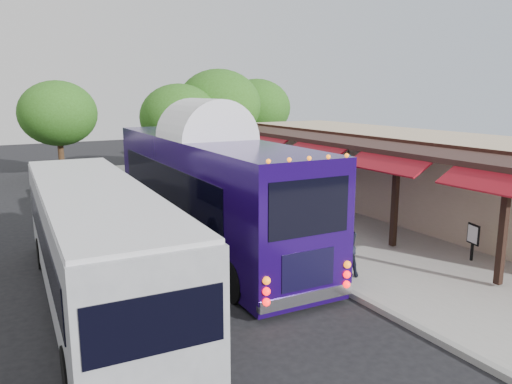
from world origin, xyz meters
TOP-DOWN VIEW (x-y plane):
  - ground at (0.00, 0.00)m, footprint 90.00×90.00m
  - sidewalk at (5.00, 4.00)m, footprint 10.00×40.00m
  - curb at (0.05, 4.00)m, footprint 0.20×40.00m
  - station_shelter at (8.38, 4.00)m, footprint 8.15×20.00m
  - coach_bus at (-1.45, 3.78)m, footprint 3.11×12.99m
  - city_bus at (-5.94, 0.71)m, footprint 3.09×11.59m
  - ped_a at (0.60, 1.71)m, footprint 0.73×0.63m
  - ped_b at (0.60, -1.29)m, footprint 1.04×0.92m
  - ped_c at (1.18, 8.25)m, footprint 0.99×0.99m
  - ped_d at (1.39, 14.00)m, footprint 1.28×0.98m
  - sign_board at (4.99, -2.22)m, footprint 0.19×0.53m
  - tree_left at (2.21, 15.92)m, footprint 4.59×4.59m
  - tree_mid at (5.37, 17.14)m, footprint 5.32×5.32m
  - tree_right at (9.86, 20.18)m, footprint 4.94×4.94m
  - tree_far at (-3.70, 21.37)m, footprint 4.76×4.76m

SIDE VIEW (x-z plane):
  - ground at x=0.00m, z-range 0.00..0.00m
  - sidewalk at x=5.00m, z-range 0.00..0.15m
  - curb at x=0.05m, z-range -0.01..0.15m
  - sign_board at x=4.99m, z-range 0.36..1.55m
  - ped_a at x=0.60m, z-range 0.15..1.83m
  - ped_c at x=1.18m, z-range 0.15..1.84m
  - ped_d at x=1.39m, z-range 0.15..1.89m
  - ped_b at x=0.60m, z-range 0.15..1.93m
  - city_bus at x=-5.94m, z-range 0.16..3.25m
  - station_shelter at x=8.38m, z-range 0.05..3.65m
  - coach_bus at x=-1.45m, z-range 0.15..4.28m
  - tree_left at x=2.21m, z-range 0.98..6.85m
  - tree_far at x=-3.70m, z-range 1.01..7.11m
  - tree_right at x=9.86m, z-range 1.05..7.37m
  - tree_mid at x=5.37m, z-range 1.14..7.95m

